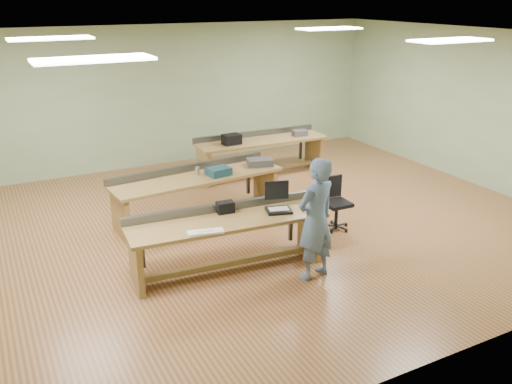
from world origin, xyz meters
The scene contains 22 objects.
floor centered at (0.00, 0.00, 0.00)m, with size 10.00×10.00×0.00m, color #9E633C.
ceiling centered at (0.00, 0.00, 3.00)m, with size 10.00×10.00×0.00m, color silver.
wall_back centered at (0.00, 4.00, 1.50)m, with size 10.00×0.04×3.00m, color #9DB68A.
wall_front centered at (0.00, -4.00, 1.50)m, with size 10.00×0.04×3.00m, color #9DB68A.
wall_right centered at (5.00, 0.00, 1.50)m, with size 0.04×8.00×3.00m, color #9DB68A.
fluor_panels centered at (0.00, 0.00, 2.97)m, with size 6.20×3.50×0.03m.
workbench_front centered at (-0.88, -1.16, 0.55)m, with size 2.77×0.94×0.86m.
workbench_mid centered at (-0.58, 0.73, 0.56)m, with size 2.97×1.04×0.86m.
workbench_back centered at (1.49, 2.33, 0.55)m, with size 2.79×0.81×0.86m.
person centered at (0.05, -1.90, 0.84)m, with size 0.61×0.40×1.67m, color slate.
laptop_base centered at (-0.14, -1.26, 0.77)m, with size 0.34×0.28×0.04m, color black.
laptop_screen centered at (-0.10, -1.13, 1.02)m, with size 0.34×0.02×0.27m, color black.
keyboard centered at (-1.32, -1.45, 0.76)m, with size 0.46×0.15×0.03m, color silver.
trackball_mouse centered at (0.27, -1.45, 0.79)m, with size 0.14×0.17×0.07m, color white.
camera_bag centered at (-0.81, -0.95, 0.83)m, with size 0.23×0.15×0.16m, color black.
task_chair centered at (1.24, -0.70, 0.31)m, with size 0.47×0.47×0.84m.
parts_bin_teal centered at (-0.23, 0.58, 0.81)m, with size 0.37×0.28×0.13m, color #143741.
parts_bin_grey centered at (0.63, 0.75, 0.81)m, with size 0.44×0.28×0.12m, color #3B3B3E.
mug centered at (-0.38, 0.73, 0.80)m, with size 0.12×0.12×0.09m, color #3B3B3E.
drinks_can centered at (-0.54, 0.78, 0.82)m, with size 0.07×0.07×0.13m, color #BBBCC0.
storage_box_back centered at (0.79, 2.26, 0.85)m, with size 0.35×0.25×0.20m, color black.
tray_back centered at (2.36, 2.21, 0.81)m, with size 0.30×0.22×0.12m, color #3B3B3E.
Camera 1 is at (-3.64, -7.29, 3.61)m, focal length 38.00 mm.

